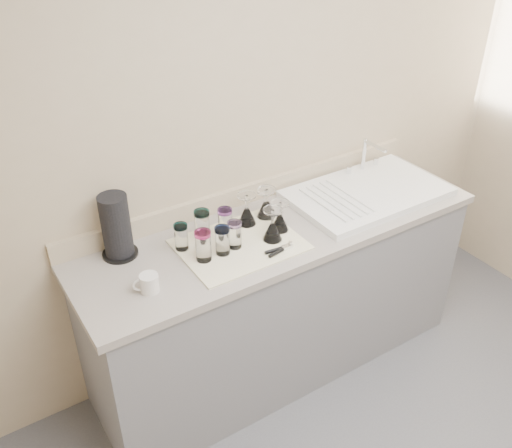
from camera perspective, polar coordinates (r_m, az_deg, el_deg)
counter_unit at (r=3.03m, az=2.33°, el=-7.36°), size 2.06×0.62×0.90m
sink_unit at (r=3.06m, az=11.05°, el=3.15°), size 0.82×0.50×0.22m
dish_towel at (r=2.62m, az=-1.66°, el=-2.06°), size 0.55×0.42×0.01m
tumbler_teal at (r=2.57m, az=-7.49°, el=-1.25°), size 0.06×0.06×0.13m
tumbler_cyan at (r=2.63m, az=-5.40°, el=-0.05°), size 0.07×0.07×0.14m
tumbler_purple at (r=2.65m, az=-3.11°, el=0.22°), size 0.07×0.07×0.14m
tumbler_magenta at (r=2.49m, az=-5.29°, el=-2.16°), size 0.07×0.07×0.15m
tumbler_blue at (r=2.52m, az=-3.37°, el=-1.64°), size 0.07×0.07×0.13m
tumbler_lavender at (r=2.56m, az=-2.15°, el=-1.04°), size 0.07×0.07×0.13m
goblet_back_left at (r=2.74m, az=-0.92°, el=1.02°), size 0.09×0.09×0.16m
goblet_back_right at (r=2.79m, az=0.92°, el=1.63°), size 0.08×0.08×0.15m
goblet_front_left at (r=2.62m, az=1.66°, el=-0.53°), size 0.09×0.09×0.16m
goblet_front_right at (r=2.69m, az=2.40°, el=0.36°), size 0.09×0.09×0.15m
goblet_extra at (r=2.79m, az=1.10°, el=1.70°), size 0.09×0.09×0.15m
can_opener at (r=2.57m, az=2.37°, el=-2.59°), size 0.14×0.05×0.02m
white_mug at (r=2.37m, az=-10.68°, el=-5.85°), size 0.12×0.10×0.08m
paper_towel_roll at (r=2.55m, az=-13.80°, el=-0.30°), size 0.16×0.16×0.30m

